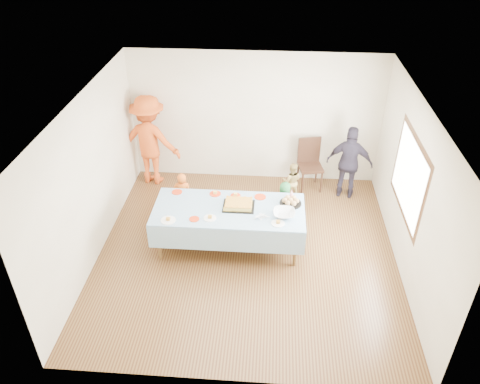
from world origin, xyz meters
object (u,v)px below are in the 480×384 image
Objects in this scene: birthday_cake at (239,204)px; adult_left at (150,140)px; dining_chair at (310,161)px; party_table at (229,211)px.

birthday_cake is 2.75m from adult_left.
birthday_cake is at bearing -134.47° from dining_chair.
birthday_cake is (0.16, 0.07, 0.10)m from party_table.
dining_chair is at bearing 56.95° from birthday_cake.
party_table is 2.37× the size of dining_chair.
party_table is at bearing -155.57° from birthday_cake.
dining_chair is 0.56× the size of adult_left.
birthday_cake reaches higher than party_table.
dining_chair reaches higher than birthday_cake.
party_table is 1.33× the size of adult_left.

